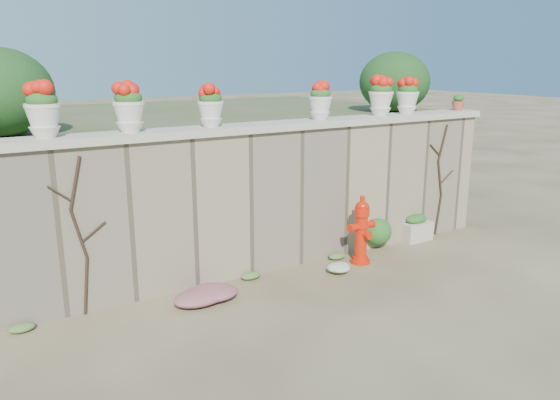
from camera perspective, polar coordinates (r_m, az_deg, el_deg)
ground at (r=6.75m, az=6.97°, el=-11.51°), size 80.00×80.00×0.00m
stone_wall at (r=7.81m, az=-1.02°, el=0.01°), size 8.00×0.40×2.00m
wall_cap at (r=7.61m, az=-1.06°, el=7.69°), size 8.10×0.52×0.10m
raised_fill at (r=10.62m, az=-9.85°, el=3.65°), size 9.00×6.00×2.00m
back_shrub_left at (r=7.75m, az=-27.23°, el=9.97°), size 1.30×1.30×1.10m
back_shrub_right at (r=10.59m, az=11.87°, el=11.97°), size 1.30×1.30×1.10m
vine_left at (r=6.69m, az=-20.16°, el=-3.42°), size 0.60×0.04×1.91m
vine_right at (r=9.66m, az=16.40°, el=2.16°), size 0.60×0.04×1.91m
fire_hydrant at (r=8.13m, az=8.51°, el=-3.07°), size 0.44×0.32×1.03m
planter_box at (r=9.45m, az=13.98°, el=-2.87°), size 0.54×0.32×0.45m
green_shrub at (r=8.90m, az=10.55°, el=-2.97°), size 0.68×0.61×0.64m
magenta_clump at (r=6.99m, az=-7.56°, el=-9.54°), size 0.86×0.57×0.23m
white_flowers at (r=7.73m, az=5.78°, el=-7.23°), size 0.54×0.43×0.19m
urn_pot_0 at (r=6.61m, az=-23.53°, el=8.57°), size 0.39×0.39×0.61m
urn_pot_1 at (r=6.81m, az=-15.51°, el=9.28°), size 0.38×0.38×0.59m
urn_pot_2 at (r=7.18m, az=-7.26°, el=9.68°), size 0.34×0.34×0.53m
urn_pot_3 at (r=8.05m, az=4.24°, el=10.27°), size 0.34×0.34×0.54m
urn_pot_4 at (r=8.77m, az=10.50°, el=10.60°), size 0.38×0.38×0.60m
urn_pot_5 at (r=9.16m, az=13.17°, el=10.53°), size 0.36×0.36×0.57m
terracotta_pot at (r=10.05m, az=18.12°, el=9.58°), size 0.22×0.22×0.26m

